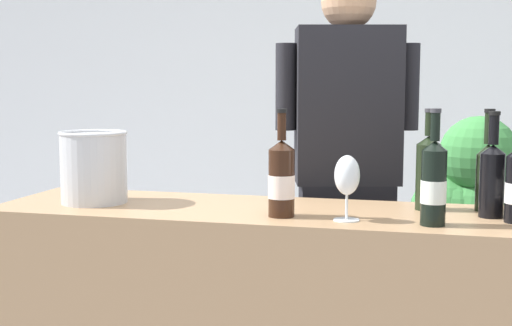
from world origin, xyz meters
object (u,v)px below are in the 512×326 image
object	(u,v)px
wine_bottle_3	(428,171)
wine_bottle_6	(487,173)
wine_bottle_4	(492,177)
potted_shrub	(465,219)
wine_bottle_1	(282,179)
wine_bottle_2	(434,183)
person_server	(346,202)
wine_glass	(347,178)
ice_bucket	(94,167)

from	to	relation	value
wine_bottle_3	wine_bottle_6	bearing A→B (deg)	7.27
wine_bottle_4	potted_shrub	xyz separation A→B (m)	(-0.01, 1.13, -0.35)
wine_bottle_1	wine_bottle_3	distance (m)	0.49
wine_bottle_1	potted_shrub	xyz separation A→B (m)	(0.61, 1.28, -0.34)
wine_bottle_2	wine_bottle_4	size ratio (longest dim) A/B	1.04
potted_shrub	wine_bottle_3	bearing A→B (deg)	-99.43
wine_bottle_3	wine_bottle_6	world-z (taller)	same
wine_bottle_2	person_server	distance (m)	0.75
wine_glass	person_server	world-z (taller)	person_server
wine_glass	potted_shrub	bearing A→B (deg)	72.54
wine_bottle_1	person_server	xyz separation A→B (m)	(0.12, 0.63, -0.17)
wine_bottle_1	wine_glass	world-z (taller)	wine_bottle_1
wine_bottle_3	potted_shrub	size ratio (longest dim) A/B	0.28
wine_glass	ice_bucket	xyz separation A→B (m)	(-0.88, 0.10, -0.00)
wine_bottle_4	wine_bottle_1	bearing A→B (deg)	-166.70
wine_bottle_4	ice_bucket	xyz separation A→B (m)	(-1.30, -0.06, 0.00)
wine_bottle_4	wine_glass	bearing A→B (deg)	-158.90
ice_bucket	person_server	world-z (taller)	person_server
wine_bottle_4	wine_glass	world-z (taller)	wine_bottle_4
wine_bottle_2	wine_bottle_6	xyz separation A→B (m)	(0.17, 0.27, -0.00)
wine_glass	person_server	distance (m)	0.67
wine_bottle_6	person_server	distance (m)	0.65
wine_bottle_2	person_server	world-z (taller)	person_server
ice_bucket	person_server	size ratio (longest dim) A/B	0.14
wine_bottle_4	person_server	distance (m)	0.72
wine_bottle_6	person_server	world-z (taller)	person_server
wine_bottle_2	ice_bucket	distance (m)	1.13
wine_bottle_6	potted_shrub	bearing A→B (deg)	90.49
potted_shrub	ice_bucket	bearing A→B (deg)	-137.10
wine_bottle_4	ice_bucket	bearing A→B (deg)	-177.33
person_server	potted_shrub	xyz separation A→B (m)	(0.49, 0.65, -0.17)
wine_bottle_1	person_server	size ratio (longest dim) A/B	0.19
wine_bottle_1	wine_bottle_4	xyz separation A→B (m)	(0.62, 0.15, 0.01)
wine_bottle_3	potted_shrub	world-z (taller)	wine_bottle_3
potted_shrub	wine_glass	bearing A→B (deg)	-107.46
wine_bottle_4	potted_shrub	distance (m)	1.19
wine_bottle_3	ice_bucket	size ratio (longest dim) A/B	1.33
ice_bucket	wine_bottle_3	bearing A→B (deg)	7.28
wine_bottle_2	potted_shrub	bearing A→B (deg)	83.05
wine_glass	wine_bottle_2	bearing A→B (deg)	-1.64
wine_bottle_3	potted_shrub	xyz separation A→B (m)	(0.17, 1.05, -0.35)
wine_bottle_2	ice_bucket	xyz separation A→B (m)	(-1.13, 0.11, 0.00)
wine_bottle_3	wine_bottle_4	distance (m)	0.21
wine_bottle_6	person_server	xyz separation A→B (m)	(-0.50, 0.38, -0.18)
wine_bottle_6	wine_glass	distance (m)	0.50
wine_bottle_6	potted_shrub	distance (m)	1.09
wine_bottle_6	wine_bottle_1	bearing A→B (deg)	-157.82
wine_bottle_4	wine_bottle_2	bearing A→B (deg)	-135.53
wine_bottle_1	person_server	bearing A→B (deg)	78.87
wine_bottle_4	wine_bottle_6	distance (m)	0.10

